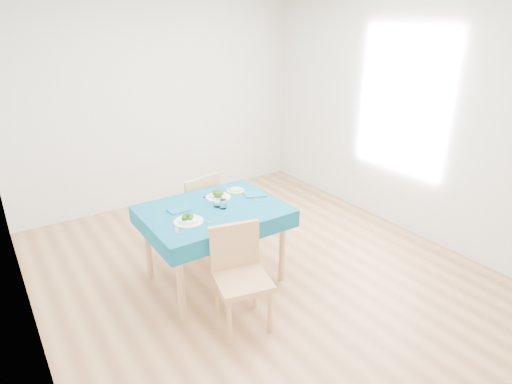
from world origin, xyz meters
TOP-DOWN VIEW (x-y plane):
  - room_shell at (0.00, 0.00)m, footprint 4.02×4.52m
  - table at (-0.42, 0.08)m, footprint 1.26×0.96m
  - chair_near at (-0.56, -0.64)m, footprint 0.51×0.54m
  - chair_far at (-0.28, 0.84)m, footprint 0.55×0.58m
  - bowl_near at (-0.73, -0.05)m, footprint 0.25×0.25m
  - bowl_far at (-0.26, 0.27)m, footprint 0.24×0.24m
  - fork_near at (-0.86, -0.10)m, footprint 0.09×0.19m
  - knife_near at (-0.60, -0.08)m, footprint 0.06×0.20m
  - fork_far at (-0.35, 0.27)m, footprint 0.08×0.18m
  - knife_far at (0.01, 0.06)m, footprint 0.02×0.22m
  - napkin_near at (-0.70, 0.21)m, footprint 0.20×0.15m
  - napkin_far at (0.07, 0.13)m, footprint 0.25×0.21m
  - tumbler_center at (-0.36, 0.09)m, footprint 0.08×0.08m
  - tumbler_side at (-0.34, 0.03)m, footprint 0.07×0.07m
  - side_plate at (-0.03, 0.32)m, footprint 0.18×0.18m
  - bread_slice at (-0.03, 0.32)m, footprint 0.11×0.11m

SIDE VIEW (x-z plane):
  - table at x=-0.42m, z-range 0.00..0.76m
  - chair_near at x=-0.56m, z-range 0.00..1.05m
  - chair_far at x=-0.28m, z-range 0.00..1.13m
  - knife_near at x=-0.60m, z-range 0.76..0.76m
  - fork_far at x=-0.35m, z-range 0.76..0.76m
  - knife_far at x=0.01m, z-range 0.76..0.76m
  - fork_near at x=-0.86m, z-range 0.76..0.76m
  - side_plate at x=-0.03m, z-range 0.76..0.77m
  - napkin_near at x=-0.70m, z-range 0.76..0.77m
  - napkin_far at x=0.07m, z-range 0.76..0.77m
  - bread_slice at x=-0.03m, z-range 0.77..0.78m
  - bowl_far at x=-0.26m, z-range 0.76..0.83m
  - bowl_near at x=-0.73m, z-range 0.76..0.83m
  - tumbler_side at x=-0.34m, z-range 0.76..0.84m
  - tumbler_center at x=-0.36m, z-range 0.76..0.86m
  - room_shell at x=0.00m, z-range -0.02..2.71m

